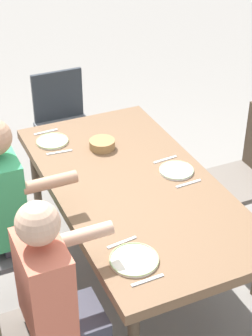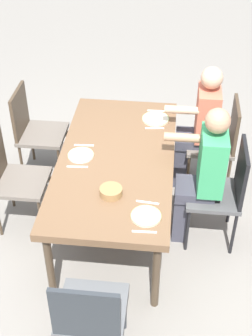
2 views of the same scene
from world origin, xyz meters
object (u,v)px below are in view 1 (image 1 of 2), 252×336
Objects in this scene: plate_2 at (52,141)px; diner_man_white at (17,213)px; chair_mid_south at (248,171)px; plate_1 at (176,170)px; chair_west_north at (21,336)px; bread_basket at (102,144)px; chair_head_east at (64,120)px; plate_0 at (134,260)px; dining_table at (134,191)px; diner_woman_green at (60,301)px.

diner_man_white is at bearing 145.76° from plate_2.
chair_mid_south reaches higher than plate_1.
bread_basket is at bearing -37.74° from chair_west_north.
chair_head_east is 0.78m from plate_2.
chair_west_north is 0.65m from plate_0.
plate_0 is at bearing -85.44° from chair_west_north.
chair_west_north reaches higher than plate_1.
dining_table is 0.30m from plate_1.
diner_man_white reaches higher than chair_head_east.
plate_0 is 0.86m from plate_1.
plate_0 is 1.11m from bread_basket.
chair_mid_south is 5.62× the size of bread_basket.
chair_head_east is at bearing -1.22° from bread_basket.
bread_basket is at bearing 178.78° from chair_head_east.
dining_table is 8.51× the size of plate_2.
dining_table is 0.47m from bread_basket.
plate_1 is (0.68, -1.19, 0.22)m from chair_west_north.
bread_basket is (0.39, -0.69, 0.08)m from diner_man_white.
chair_west_north is at bearing 126.92° from dining_table.
dining_table is 1.45× the size of diner_man_white.
diner_woman_green is at bearing -89.13° from chair_west_north.
diner_woman_green reaches higher than chair_west_north.
plate_2 is at bearing 63.40° from chair_mid_south.
chair_mid_south is 3.85× the size of plate_0.
plate_0 is at bearing 120.33° from chair_mid_south.
diner_man_white reaches higher than plate_0.
plate_0 is at bearing 155.27° from dining_table.
chair_mid_south is at bearing -59.67° from plate_0.
chair_head_east is (2.02, -0.89, -0.01)m from chair_west_north.
plate_1 is at bearing -167.70° from chair_head_east.
diner_man_white reaches higher than dining_table.
chair_head_east reaches higher than bread_basket.
chair_head_east is at bearing -8.27° from plate_0.
chair_head_east is at bearing -18.84° from diner_woman_green.
dining_table is at bearing -45.87° from diner_woman_green.
chair_head_east is 5.23× the size of bread_basket.
chair_mid_south is (0.07, -0.90, -0.13)m from dining_table.
plate_2 is at bearing 41.64° from plate_1.
bread_basket is (0.39, 0.92, 0.22)m from chair_mid_south.
diner_woman_green is 1.39m from plate_2.
chair_west_north is 1.02× the size of chair_head_east.
chair_west_north is 5.35× the size of bread_basket.
diner_man_white is (-0.00, 1.60, 0.14)m from chair_mid_south.
dining_table is 0.91m from chair_mid_south.
chair_mid_south is 4.44× the size of plate_1.
bread_basket is at bearing -60.35° from diner_man_white.
chair_west_north is at bearing 119.70° from plate_1.
plate_2 is (0.60, -0.41, 0.06)m from diner_man_white.
diner_woman_green is at bearing 124.46° from plate_1.
diner_woman_green is 0.41m from plate_0.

